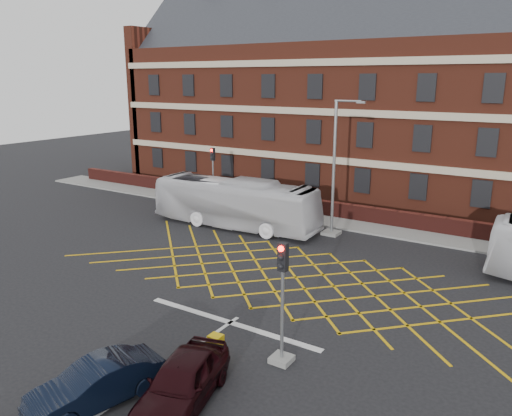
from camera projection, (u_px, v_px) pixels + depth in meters
The scene contains 15 objects.
ground at pixel (275, 292), 22.59m from camera, with size 120.00×120.00×0.00m, color black.
victorian_building at pixel (422, 99), 38.47m from camera, with size 51.00×12.17×20.40m.
boundary_wall at pixel (374, 216), 33.08m from camera, with size 56.00×0.50×1.10m, color #481713.
far_pavement at pixel (368, 226), 32.38m from camera, with size 60.00×3.00×0.12m, color slate.
box_junction_hatching at pixel (296, 277), 24.22m from camera, with size 11.50×0.12×0.02m, color #CC990C.
stop_line at pixel (230, 323), 19.73m from camera, with size 8.00×0.30×0.02m, color silver.
centre_line at pixel (101, 412), 14.42m from camera, with size 0.15×14.00×0.02m, color silver.
bus_left at pixel (235, 203), 32.15m from camera, with size 2.65×11.34×3.16m, color silver.
car_navy at pixel (97, 384), 14.67m from camera, with size 1.41×4.04×1.33m, color black.
car_maroon at pixel (182, 381), 14.69m from camera, with size 1.72×4.27×1.46m, color black.
traffic_light_near at pixel (282, 315), 16.57m from camera, with size 0.70×0.70×4.27m.
traffic_light_far at pixel (213, 181), 38.31m from camera, with size 0.70×0.70×4.27m.
street_lamp at pixel (334, 191), 30.19m from camera, with size 2.25×1.00×8.18m.
direction_signs at pixel (202, 186), 38.10m from camera, with size 1.10×0.16×2.20m.
utility_cabinet at pixel (216, 347), 17.04m from camera, with size 0.45×0.42×0.92m, color gold.
Camera 1 is at (10.47, -18.11, 9.37)m, focal length 35.00 mm.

